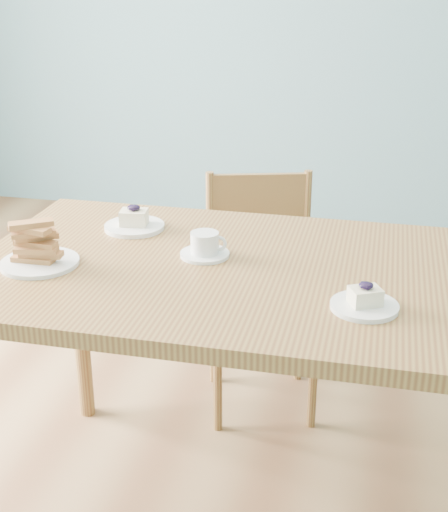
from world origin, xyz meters
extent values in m
cube|color=#956F45|center=(0.00, 0.00, -0.01)|extent=(5.00, 5.00, 0.01)
cube|color=slate|center=(0.00, 2.50, 1.35)|extent=(5.00, 0.01, 2.70)
cube|color=olive|center=(0.17, -0.25, 0.81)|extent=(1.55, 0.89, 0.04)
cylinder|color=olive|center=(-0.54, 0.12, 0.39)|extent=(0.06, 0.06, 0.78)
cube|color=olive|center=(0.08, 0.34, 0.41)|extent=(0.49, 0.48, 0.04)
cylinder|color=olive|center=(-0.03, 0.14, 0.20)|extent=(0.03, 0.03, 0.39)
cylinder|color=olive|center=(0.30, 0.24, 0.20)|extent=(0.03, 0.03, 0.39)
cylinder|color=olive|center=(-0.13, 0.45, 0.20)|extent=(0.03, 0.03, 0.39)
cylinder|color=olive|center=(0.20, 0.55, 0.20)|extent=(0.03, 0.03, 0.39)
cylinder|color=olive|center=(-0.14, 0.46, 0.65)|extent=(0.03, 0.03, 0.45)
cylinder|color=olive|center=(0.21, 0.56, 0.65)|extent=(0.03, 0.03, 0.45)
cube|color=olive|center=(0.04, 0.51, 0.78)|extent=(0.34, 0.12, 0.17)
cylinder|color=olive|center=(-0.05, 0.48, 0.56)|extent=(0.01, 0.01, 0.27)
cylinder|color=olive|center=(0.04, 0.51, 0.56)|extent=(0.01, 0.01, 0.27)
cylinder|color=olive|center=(0.12, 0.53, 0.56)|extent=(0.01, 0.01, 0.27)
cylinder|color=silver|center=(0.46, -0.43, 0.83)|extent=(0.16, 0.16, 0.01)
cube|color=beige|center=(0.46, -0.43, 0.86)|extent=(0.09, 0.08, 0.04)
ellipsoid|color=black|center=(0.46, -0.43, 0.89)|extent=(0.03, 0.03, 0.02)
sphere|color=black|center=(0.47, -0.42, 0.89)|extent=(0.01, 0.01, 0.01)
sphere|color=black|center=(0.45, -0.42, 0.89)|extent=(0.01, 0.01, 0.01)
sphere|color=black|center=(0.47, -0.44, 0.89)|extent=(0.01, 0.01, 0.01)
cylinder|color=silver|center=(-0.25, -0.04, 0.83)|extent=(0.18, 0.18, 0.01)
cube|color=beige|center=(-0.25, -0.04, 0.86)|extent=(0.09, 0.07, 0.05)
ellipsoid|color=black|center=(-0.25, -0.04, 0.90)|extent=(0.04, 0.04, 0.02)
sphere|color=black|center=(-0.24, -0.03, 0.90)|extent=(0.02, 0.02, 0.02)
sphere|color=black|center=(-0.26, -0.03, 0.90)|extent=(0.02, 0.02, 0.02)
sphere|color=black|center=(-0.25, -0.05, 0.90)|extent=(0.02, 0.02, 0.02)
cylinder|color=silver|center=(0.01, -0.20, 0.83)|extent=(0.14, 0.14, 0.01)
cylinder|color=silver|center=(0.01, -0.20, 0.87)|extent=(0.09, 0.09, 0.06)
cylinder|color=brown|center=(0.01, -0.20, 0.89)|extent=(0.07, 0.07, 0.00)
torus|color=silver|center=(0.05, -0.19, 0.87)|extent=(0.05, 0.01, 0.05)
cylinder|color=silver|center=(-0.41, -0.36, 0.83)|extent=(0.21, 0.21, 0.01)
camera|label=1|loc=(0.48, -1.97, 1.59)|focal=50.00mm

